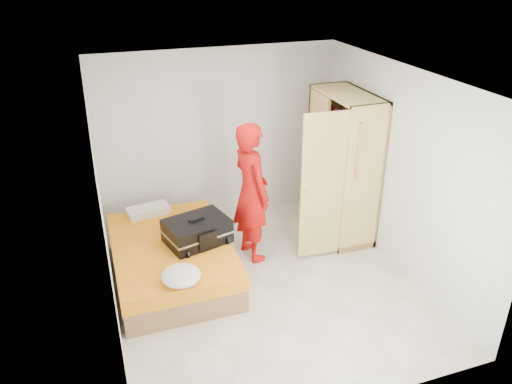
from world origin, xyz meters
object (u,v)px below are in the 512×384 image
object	(u,v)px
wardrobe	(341,171)
person	(251,192)
suitcase	(197,231)
bed	(172,259)
round_cushion	(181,276)

from	to	relation	value
wardrobe	person	world-z (taller)	wardrobe
person	suitcase	world-z (taller)	person
suitcase	wardrobe	bearing A→B (deg)	-4.70
wardrobe	suitcase	bearing A→B (deg)	-170.03
bed	suitcase	distance (m)	0.52
suitcase	round_cushion	bearing A→B (deg)	-129.81
bed	wardrobe	distance (m)	2.63
bed	wardrobe	bearing A→B (deg)	6.99
bed	wardrobe	xyz separation A→B (m)	(2.50, 0.31, 0.75)
suitcase	round_cushion	distance (m)	0.86
wardrobe	person	xyz separation A→B (m)	(-1.38, -0.15, -0.05)
bed	person	size ratio (longest dim) A/B	1.06
bed	person	bearing A→B (deg)	7.95
person	suitcase	xyz separation A→B (m)	(-0.79, -0.23, -0.30)
round_cushion	suitcase	bearing A→B (deg)	64.86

